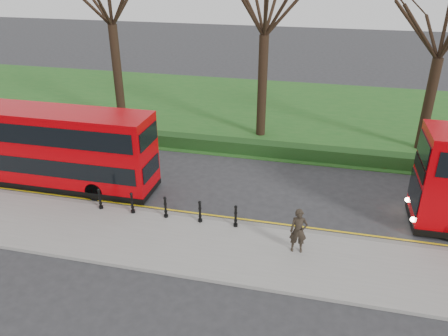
# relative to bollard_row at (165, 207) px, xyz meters

# --- Properties ---
(ground) EXTENTS (120.00, 120.00, 0.00)m
(ground) POSITION_rel_bollard_row_xyz_m (0.51, 1.35, -0.65)
(ground) COLOR #28282B
(ground) RESTS_ON ground
(pavement) EXTENTS (60.00, 4.00, 0.15)m
(pavement) POSITION_rel_bollard_row_xyz_m (0.51, -1.65, -0.57)
(pavement) COLOR gray
(pavement) RESTS_ON ground
(kerb) EXTENTS (60.00, 0.25, 0.16)m
(kerb) POSITION_rel_bollard_row_xyz_m (0.51, 0.35, -0.57)
(kerb) COLOR slate
(kerb) RESTS_ON ground
(grass_verge) EXTENTS (60.00, 18.00, 0.06)m
(grass_verge) POSITION_rel_bollard_row_xyz_m (0.51, 16.35, -0.62)
(grass_verge) COLOR #1E531B
(grass_verge) RESTS_ON ground
(hedge) EXTENTS (60.00, 0.90, 0.80)m
(hedge) POSITION_rel_bollard_row_xyz_m (0.51, 8.15, -0.25)
(hedge) COLOR black
(hedge) RESTS_ON ground
(yellow_line_outer) EXTENTS (60.00, 0.10, 0.01)m
(yellow_line_outer) POSITION_rel_bollard_row_xyz_m (0.51, 0.65, -0.64)
(yellow_line_outer) COLOR yellow
(yellow_line_outer) RESTS_ON ground
(yellow_line_inner) EXTENTS (60.00, 0.10, 0.01)m
(yellow_line_inner) POSITION_rel_bollard_row_xyz_m (0.51, 0.85, -0.64)
(yellow_line_inner) COLOR yellow
(yellow_line_inner) RESTS_ON ground
(tree_right) EXTENTS (6.52, 6.52, 10.19)m
(tree_right) POSITION_rel_bollard_row_xyz_m (12.51, 11.35, 6.75)
(tree_right) COLOR black
(tree_right) RESTS_ON ground
(bollard_row) EXTENTS (6.61, 0.15, 1.00)m
(bollard_row) POSITION_rel_bollard_row_xyz_m (0.00, 0.00, 0.00)
(bollard_row) COLOR black
(bollard_row) RESTS_ON pavement
(bus_lead) EXTENTS (10.24, 2.35, 4.07)m
(bus_lead) POSITION_rel_bollard_row_xyz_m (-6.52, 1.93, 1.40)
(bus_lead) COLOR #AB0006
(bus_lead) RESTS_ON ground
(pedestrian) EXTENTS (0.74, 0.53, 1.89)m
(pedestrian) POSITION_rel_bollard_row_xyz_m (5.99, -1.15, 0.44)
(pedestrian) COLOR black
(pedestrian) RESTS_ON pavement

